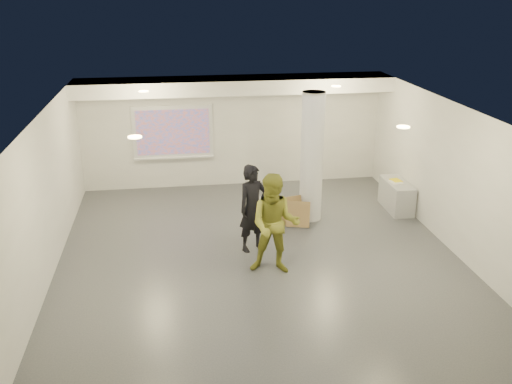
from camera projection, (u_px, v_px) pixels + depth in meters
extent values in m
cube|color=#3B3E43|center=(259.00, 256.00, 11.61)|extent=(8.00, 9.00, 0.01)
cube|color=white|center=(259.00, 111.00, 10.58)|extent=(8.00, 9.00, 0.01)
cube|color=silver|center=(233.00, 131.00, 15.27)|extent=(8.00, 0.01, 3.00)
cube|color=silver|center=(316.00, 311.00, 6.92)|extent=(8.00, 0.01, 3.00)
cube|color=silver|center=(46.00, 198.00, 10.53)|extent=(0.01, 9.00, 3.00)
cube|color=silver|center=(452.00, 177.00, 11.66)|extent=(0.01, 9.00, 3.00)
cube|color=white|center=(235.00, 85.00, 14.30)|extent=(8.00, 1.10, 0.36)
cylinder|color=#FBD782|center=(144.00, 91.00, 12.59)|extent=(0.22, 0.22, 0.02)
cylinder|color=#FBD782|center=(336.00, 86.00, 13.21)|extent=(0.22, 0.22, 0.02)
cylinder|color=#FBD782|center=(135.00, 137.00, 8.88)|extent=(0.22, 0.22, 0.02)
cylinder|color=#FBD782|center=(403.00, 127.00, 9.50)|extent=(0.22, 0.22, 0.02)
cylinder|color=white|center=(312.00, 157.00, 12.97)|extent=(0.52, 0.52, 3.00)
cube|color=white|center=(173.00, 132.00, 14.99)|extent=(2.10, 0.06, 1.40)
cube|color=blue|center=(173.00, 132.00, 14.95)|extent=(1.90, 0.01, 1.20)
cube|color=white|center=(174.00, 158.00, 15.18)|extent=(2.10, 0.08, 0.04)
cube|color=#989A9E|center=(397.00, 196.00, 13.90)|extent=(0.52, 1.22, 0.71)
cube|color=silver|center=(396.00, 182.00, 13.73)|extent=(0.29, 0.36, 0.02)
cube|color=yellow|center=(396.00, 181.00, 13.83)|extent=(0.25, 0.32, 0.03)
cube|color=olive|center=(292.00, 210.00, 13.15)|extent=(0.61, 0.34, 0.63)
cube|color=olive|center=(298.00, 214.00, 12.95)|extent=(0.58, 0.38, 0.58)
imported|color=black|center=(253.00, 208.00, 11.62)|extent=(0.80, 0.70, 1.83)
imported|color=olive|center=(275.00, 224.00, 10.68)|extent=(1.11, 0.96, 1.96)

